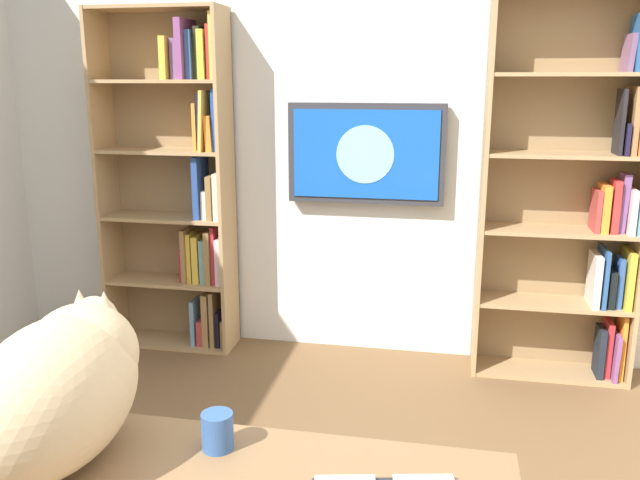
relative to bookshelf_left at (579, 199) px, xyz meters
name	(u,v)px	position (x,y,z in m)	size (l,w,h in m)	color
wall_back	(358,129)	(1.23, -0.17, 0.34)	(4.52, 0.06, 2.70)	silver
bookshelf_left	(579,199)	(0.00, 0.00, 0.00)	(0.84, 0.28, 2.08)	tan
bookshelf_right	(183,184)	(2.26, 0.00, 0.01)	(0.79, 0.28, 2.03)	tan
wall_mounted_tv	(366,154)	(1.17, -0.08, 0.20)	(0.90, 0.07, 0.57)	#333338
cat	(64,383)	(1.58, 2.37, -0.09)	(0.32, 0.68, 0.38)	#D1B284
coffee_mug	(219,431)	(1.22, 2.27, -0.23)	(0.08, 0.08, 0.10)	#335999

